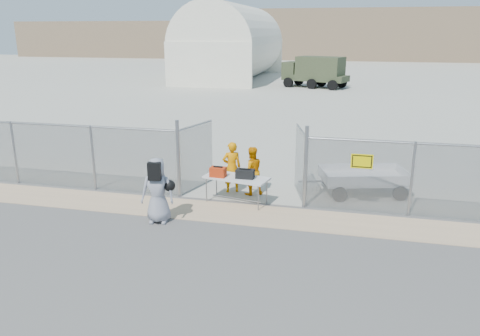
% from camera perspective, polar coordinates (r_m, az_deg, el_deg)
% --- Properties ---
extents(ground, '(160.00, 160.00, 0.00)m').
position_cam_1_polar(ground, '(12.88, -2.09, -7.15)').
color(ground, '#4B4949').
extents(tarmac_inside, '(160.00, 80.00, 0.01)m').
position_cam_1_polar(tarmac_inside, '(53.72, 10.15, 10.63)').
color(tarmac_inside, '#ACAA9B').
rests_on(tarmac_inside, ground).
extents(dirt_strip, '(44.00, 1.60, 0.01)m').
position_cam_1_polar(dirt_strip, '(13.77, -0.97, -5.51)').
color(dirt_strip, tan).
rests_on(dirt_strip, ground).
extents(distant_hills, '(140.00, 6.00, 9.00)m').
position_cam_1_polar(distant_hills, '(89.39, 15.16, 15.41)').
color(distant_hills, '#7F684F').
rests_on(distant_hills, ground).
extents(chain_link_fence, '(40.00, 0.20, 2.20)m').
position_cam_1_polar(chain_link_fence, '(14.33, -0.00, 0.00)').
color(chain_link_fence, gray).
rests_on(chain_link_fence, ground).
extents(quonset_hangar, '(9.00, 18.00, 8.00)m').
position_cam_1_polar(quonset_hangar, '(53.05, -0.99, 15.13)').
color(quonset_hangar, white).
rests_on(quonset_hangar, ground).
extents(folding_table, '(2.10, 1.22, 0.84)m').
position_cam_1_polar(folding_table, '(14.46, -0.44, -2.68)').
color(folding_table, silver).
rests_on(folding_table, ground).
extents(orange_bag, '(0.49, 0.34, 0.29)m').
position_cam_1_polar(orange_bag, '(14.33, -2.69, -0.49)').
color(orange_bag, red).
rests_on(orange_bag, folding_table).
extents(black_duffel, '(0.55, 0.33, 0.27)m').
position_cam_1_polar(black_duffel, '(14.18, 0.63, -0.72)').
color(black_duffel, black).
rests_on(black_duffel, folding_table).
extents(security_worker_left, '(0.74, 0.63, 1.70)m').
position_cam_1_polar(security_worker_left, '(15.30, -1.01, 0.09)').
color(security_worker_left, orange).
rests_on(security_worker_left, ground).
extents(security_worker_right, '(0.97, 0.90, 1.60)m').
position_cam_1_polar(security_worker_right, '(15.09, 1.40, -0.35)').
color(security_worker_right, orange).
rests_on(security_worker_right, ground).
extents(visitor, '(0.98, 0.72, 1.85)m').
position_cam_1_polar(visitor, '(13.07, -10.03, -2.70)').
color(visitor, gray).
rests_on(visitor, ground).
extents(utility_trailer, '(3.90, 2.72, 0.86)m').
position_cam_1_polar(utility_trailer, '(15.84, 14.79, -1.49)').
color(utility_trailer, silver).
rests_on(utility_trailer, ground).
extents(military_truck, '(6.40, 4.05, 2.86)m').
position_cam_1_polar(military_truck, '(45.17, 9.17, 11.45)').
color(military_truck, '#394228').
rests_on(military_truck, ground).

